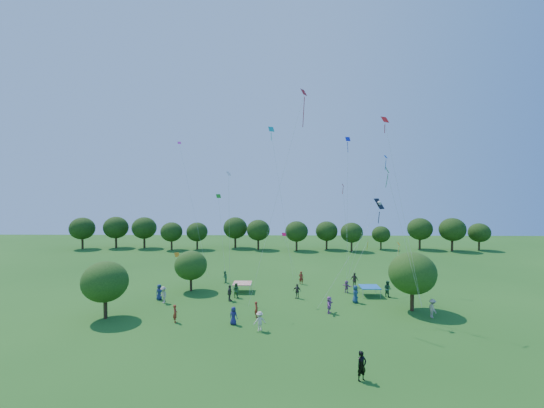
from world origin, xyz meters
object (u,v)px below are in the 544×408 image
at_px(near_tree_north, 191,265).
at_px(tent_blue, 370,287).
at_px(red_high_kite, 295,128).
at_px(tent_red_stripe, 242,283).
at_px(pirate_kite, 378,205).
at_px(near_tree_west, 105,282).
at_px(near_tree_east, 412,273).
at_px(man_in_black, 362,366).

xyz_separation_m(near_tree_north, tent_blue, (21.40, -1.69, -2.11)).
bearing_deg(red_high_kite, tent_blue, 32.50).
bearing_deg(tent_red_stripe, pirate_kite, -29.69).
distance_m(near_tree_west, near_tree_north, 11.42).
distance_m(near_tree_west, near_tree_east, 30.42).
xyz_separation_m(tent_red_stripe, pirate_kite, (14.15, -8.07, 9.82)).
bearing_deg(near_tree_west, red_high_kite, 7.42).
bearing_deg(man_in_black, tent_red_stripe, 86.99).
relative_size(near_tree_east, tent_blue, 2.73).
distance_m(near_tree_north, man_in_black, 26.47).
relative_size(near_tree_north, man_in_black, 2.56).
relative_size(near_tree_west, man_in_black, 2.86).
height_order(near_tree_east, red_high_kite, red_high_kite).
bearing_deg(red_high_kite, tent_red_stripe, 130.68).
relative_size(man_in_black, red_high_kite, 0.09).
distance_m(near_tree_east, tent_red_stripe, 19.46).
distance_m(man_in_black, pirate_kite, 16.50).
bearing_deg(near_tree_west, tent_blue, 16.53).
height_order(near_tree_west, near_tree_east, near_tree_east).
bearing_deg(near_tree_north, red_high_kite, -30.75).
xyz_separation_m(near_tree_north, near_tree_east, (24.41, -6.96, 0.72)).
height_order(near_tree_north, red_high_kite, red_high_kite).
bearing_deg(near_tree_north, tent_blue, -4.52).
height_order(near_tree_north, tent_blue, near_tree_north).
relative_size(tent_blue, pirate_kite, 0.22).
xyz_separation_m(near_tree_west, near_tree_north, (5.87, 9.79, -0.41)).
distance_m(near_tree_north, tent_red_stripe, 6.69).
bearing_deg(tent_red_stripe, red_high_kite, -49.32).
height_order(tent_blue, pirate_kite, pirate_kite).
height_order(tent_red_stripe, man_in_black, man_in_black).
bearing_deg(red_high_kite, near_tree_north, 149.25).
height_order(near_tree_east, tent_blue, near_tree_east).
bearing_deg(red_high_kite, near_tree_east, 2.13).
bearing_deg(near_tree_north, pirate_kite, -22.22).
height_order(near_tree_west, pirate_kite, pirate_kite).
relative_size(near_tree_west, near_tree_north, 1.12).
bearing_deg(man_in_black, near_tree_west, 124.79).
relative_size(near_tree_west, red_high_kite, 0.26).
xyz_separation_m(tent_red_stripe, red_high_kite, (6.10, -7.10, 17.49)).
bearing_deg(tent_blue, tent_red_stripe, 174.74).
relative_size(near_tree_north, tent_blue, 2.24).
relative_size(tent_blue, man_in_black, 1.14).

